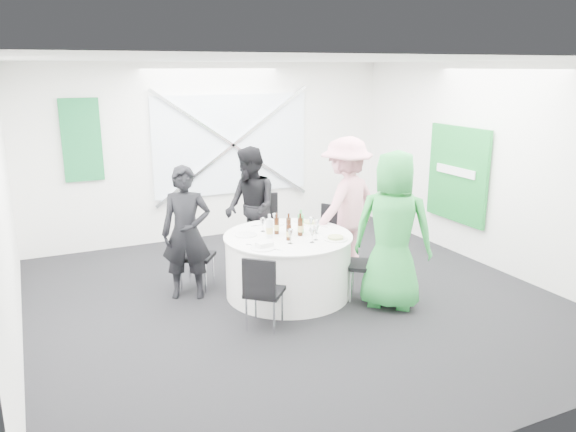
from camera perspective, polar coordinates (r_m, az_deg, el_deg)
name	(u,v)px	position (r m, az deg, el deg)	size (l,w,h in m)	color
floor	(295,300)	(6.87, 0.72, -8.48)	(6.00, 6.00, 0.00)	black
ceiling	(296,60)	(6.30, 0.81, 15.58)	(6.00, 6.00, 0.00)	silver
wall_back	(214,152)	(9.19, -7.55, 6.50)	(6.00, 6.00, 0.00)	white
wall_front	(489,269)	(4.07, 19.77, -5.10)	(6.00, 6.00, 0.00)	white
wall_left	(5,215)	(5.82, -26.84, 0.08)	(6.00, 6.00, 0.00)	white
wall_right	(492,167)	(8.19, 20.03, 4.70)	(6.00, 6.00, 0.00)	white
window_panel	(232,145)	(9.23, -5.71, 7.23)	(2.60, 0.03, 1.60)	silver
window_brace_a	(233,145)	(9.19, -5.62, 7.20)	(0.05, 0.05, 3.16)	silver
window_brace_b	(233,145)	(9.19, -5.62, 7.20)	(0.05, 0.05, 3.16)	silver
green_banner	(82,140)	(8.70, -20.23, 7.24)	(0.55, 0.04, 1.20)	#166E3B
green_sign	(457,174)	(8.61, 16.82, 4.08)	(0.05, 1.20, 1.40)	#17812E
banquet_table	(288,265)	(6.89, 0.00, -4.98)	(1.56, 1.56, 0.76)	silver
chair_back	(265,225)	(7.78, -2.37, -0.91)	(0.52, 0.53, 1.02)	black
chair_back_left	(190,250)	(7.15, -9.88, -3.40)	(0.55, 0.55, 0.87)	black
chair_back_right	(330,233)	(7.71, 4.24, -1.73)	(0.56, 0.56, 0.89)	black
chair_front_right	(373,259)	(6.76, 8.68, -4.30)	(0.57, 0.57, 0.89)	black
chair_front_left	(262,288)	(5.94, -2.64, -7.29)	(0.53, 0.53, 0.83)	black
person_man_back_left	(186,233)	(6.80, -10.29, -1.70)	(0.59, 0.39, 1.62)	black
person_man_back	(250,208)	(7.74, -3.84, 0.82)	(0.82, 0.45, 1.69)	black
person_woman_pink	(346,205)	(7.60, 5.88, 1.09)	(1.19, 0.55, 1.84)	pink
person_woman_green	(393,231)	(6.50, 10.61, -1.46)	(0.90, 0.59, 1.84)	green
plate_back	(275,223)	(7.25, -1.35, -0.76)	(0.25, 0.25, 0.01)	white
plate_back_left	(246,235)	(6.78, -4.31, -1.92)	(0.26, 0.26, 0.01)	white
plate_back_right	(310,223)	(7.26, 2.29, -0.69)	(0.27, 0.27, 0.04)	white
plate_front_right	(336,238)	(6.62, 4.85, -2.27)	(0.28, 0.28, 0.04)	white
plate_front_left	(262,248)	(6.29, -2.61, -3.26)	(0.27, 0.27, 0.01)	white
napkin	(264,244)	(6.31, -2.42, -2.89)	(0.18, 0.12, 0.05)	silver
beer_bottle_a	(277,226)	(6.80, -1.17, -1.01)	(0.06, 0.06, 0.26)	#3C1A0A
beer_bottle_b	(289,226)	(6.82, 0.06, -0.99)	(0.06, 0.06, 0.25)	#3C1A0A
beer_bottle_c	(300,227)	(6.73, 1.25, -1.13)	(0.06, 0.06, 0.28)	#3C1A0A
beer_bottle_d	(289,232)	(6.56, 0.07, -1.67)	(0.06, 0.06, 0.25)	#3C1A0A
green_water_bottle	(301,224)	(6.84, 1.30, -0.81)	(0.08, 0.08, 0.29)	#44B157
clear_water_bottle	(269,229)	(6.65, -1.89, -1.29)	(0.08, 0.08, 0.29)	silver
wine_glass_a	(290,233)	(6.42, 0.24, -1.76)	(0.07, 0.07, 0.17)	white
wine_glass_b	(317,224)	(6.82, 2.94, -0.77)	(0.07, 0.07, 0.17)	white
wine_glass_c	(312,232)	(6.47, 2.47, -1.65)	(0.07, 0.07, 0.17)	white
wine_glass_d	(311,221)	(6.93, 2.33, -0.50)	(0.07, 0.07, 0.17)	white
wine_glass_e	(275,217)	(7.10, -1.33, -0.11)	(0.07, 0.07, 0.17)	white
wine_glass_f	(316,230)	(6.56, 2.86, -1.41)	(0.07, 0.07, 0.17)	white
wine_glass_g	(263,222)	(6.90, -2.58, -0.58)	(0.07, 0.07, 0.17)	white
fork_a	(252,245)	(6.41, -3.73, -2.97)	(0.01, 0.15, 0.01)	silver
knife_a	(277,250)	(6.24, -1.09, -3.44)	(0.01, 0.15, 0.01)	silver
fork_b	(322,226)	(7.14, 3.52, -1.06)	(0.01, 0.15, 0.01)	silver
knife_b	(299,223)	(7.31, 1.13, -0.67)	(0.01, 0.15, 0.01)	silver
fork_c	(282,222)	(7.32, -0.59, -0.64)	(0.01, 0.15, 0.01)	silver
knife_c	(256,226)	(7.18, -3.23, -0.98)	(0.01, 0.15, 0.01)	silver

